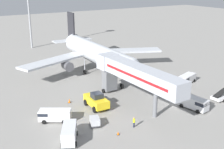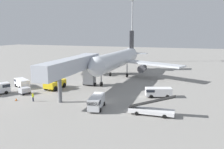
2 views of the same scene
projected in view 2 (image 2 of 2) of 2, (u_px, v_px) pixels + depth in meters
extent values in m
plane|color=gray|center=(97.00, 103.00, 39.79)|extent=(300.00, 300.00, 0.00)
cylinder|color=silver|center=(117.00, 60.00, 61.14)|extent=(4.94, 27.49, 4.35)
cone|color=silver|center=(92.00, 68.00, 47.03)|extent=(4.33, 3.34, 4.26)
cone|color=silver|center=(133.00, 53.00, 76.01)|extent=(4.24, 5.14, 4.13)
cube|color=#232328|center=(132.00, 41.00, 74.10)|extent=(0.45, 3.97, 6.95)
cube|color=silver|center=(139.00, 53.00, 73.58)|extent=(5.28, 3.00, 0.24)
cube|color=silver|center=(124.00, 53.00, 75.37)|extent=(5.28, 3.00, 0.24)
cube|color=silver|center=(154.00, 64.00, 60.22)|extent=(16.85, 10.21, 0.44)
cube|color=silver|center=(89.00, 61.00, 66.83)|extent=(16.96, 9.60, 0.44)
cylinder|color=#4C4C51|center=(142.00, 69.00, 60.54)|extent=(2.12, 2.73, 2.06)
cylinder|color=#4C4C51|center=(96.00, 66.00, 65.21)|extent=(2.12, 2.73, 2.06)
cylinder|color=gray|center=(101.00, 77.00, 51.84)|extent=(0.28, 0.28, 3.16)
cylinder|color=black|center=(101.00, 84.00, 52.13)|extent=(0.37, 1.11, 1.10)
cylinder|color=gray|center=(127.00, 70.00, 62.33)|extent=(0.28, 0.28, 3.16)
cylinder|color=black|center=(127.00, 75.00, 62.62)|extent=(0.37, 1.11, 1.10)
cylinder|color=gray|center=(110.00, 69.00, 64.05)|extent=(0.28, 0.28, 3.16)
cylinder|color=black|center=(110.00, 74.00, 64.34)|extent=(0.37, 1.11, 1.10)
cube|color=#B2B7C1|center=(69.00, 66.00, 43.00)|extent=(3.66, 19.29, 2.70)
cube|color=red|center=(62.00, 65.00, 43.44)|extent=(0.60, 16.12, 0.44)
cube|color=#B2B7C1|center=(90.00, 60.00, 52.57)|extent=(3.55, 2.92, 2.84)
cube|color=#232833|center=(92.00, 58.00, 53.74)|extent=(3.31, 0.35, 0.90)
cube|color=slate|center=(89.00, 75.00, 52.66)|extent=(2.61, 1.89, 4.32)
cylinder|color=black|center=(84.00, 83.00, 53.47)|extent=(0.33, 0.81, 0.80)
cylinder|color=black|center=(95.00, 84.00, 52.65)|extent=(0.33, 0.81, 0.80)
cylinder|color=slate|center=(60.00, 89.00, 40.08)|extent=(0.70, 0.70, 4.72)
cube|color=yellow|center=(55.00, 83.00, 49.84)|extent=(2.61, 5.41, 1.33)
cube|color=#232833|center=(54.00, 79.00, 49.39)|extent=(1.77, 1.85, 0.90)
cylinder|color=black|center=(55.00, 89.00, 47.96)|extent=(0.43, 1.11, 1.10)
cylinder|color=black|center=(46.00, 88.00, 48.78)|extent=(0.43, 1.11, 1.10)
cylinder|color=black|center=(64.00, 85.00, 51.15)|extent=(0.43, 1.11, 1.10)
cylinder|color=black|center=(55.00, 84.00, 51.96)|extent=(0.43, 1.11, 1.10)
cube|color=white|center=(151.00, 111.00, 34.30)|extent=(6.92, 2.17, 0.55)
cube|color=black|center=(152.00, 102.00, 34.02)|extent=(6.94, 1.28, 2.38)
cylinder|color=black|center=(165.00, 112.00, 34.62)|extent=(0.61, 0.24, 0.60)
cylinder|color=black|center=(164.00, 116.00, 32.86)|extent=(0.61, 0.24, 0.60)
cylinder|color=black|center=(139.00, 109.00, 35.84)|extent=(0.61, 0.24, 0.60)
cylinder|color=black|center=(137.00, 113.00, 34.09)|extent=(0.61, 0.24, 0.60)
cube|color=white|center=(158.00, 92.00, 43.62)|extent=(5.33, 3.39, 1.51)
cube|color=#1E232D|center=(150.00, 90.00, 43.58)|extent=(2.13, 2.35, 0.48)
cylinder|color=black|center=(151.00, 97.00, 42.86)|extent=(0.75, 0.54, 0.68)
cylinder|color=black|center=(150.00, 94.00, 44.67)|extent=(0.75, 0.54, 0.68)
cylinder|color=black|center=(167.00, 97.00, 42.82)|extent=(0.75, 0.54, 0.68)
cylinder|color=black|center=(165.00, 94.00, 44.63)|extent=(0.75, 0.54, 0.68)
cube|color=silver|center=(97.00, 101.00, 36.95)|extent=(2.78, 5.48, 1.83)
cube|color=#1E232D|center=(94.00, 102.00, 35.16)|extent=(2.17, 1.99, 0.58)
cylinder|color=black|center=(100.00, 110.00, 35.41)|extent=(0.45, 0.73, 0.68)
cylinder|color=black|center=(89.00, 110.00, 35.68)|extent=(0.45, 0.73, 0.68)
cylinder|color=black|center=(104.00, 104.00, 38.55)|extent=(0.45, 0.73, 0.68)
cylinder|color=black|center=(94.00, 103.00, 38.82)|extent=(0.45, 0.73, 0.68)
cube|color=#1E232D|center=(5.00, 85.00, 46.27)|extent=(2.34, 2.20, 0.61)
cylinder|color=black|center=(3.00, 91.00, 47.05)|extent=(0.61, 0.75, 0.68)
cylinder|color=black|center=(6.00, 92.00, 45.79)|extent=(0.61, 0.75, 0.68)
cube|color=white|center=(22.00, 83.00, 51.33)|extent=(5.21, 4.23, 1.59)
cube|color=#1E232D|center=(19.00, 80.00, 52.53)|extent=(2.38, 2.51, 0.51)
cylinder|color=black|center=(16.00, 85.00, 52.04)|extent=(0.76, 0.66, 0.68)
cylinder|color=black|center=(24.00, 84.00, 53.21)|extent=(0.76, 0.66, 0.68)
cylinder|color=black|center=(20.00, 88.00, 49.73)|extent=(0.76, 0.66, 0.68)
cylinder|color=black|center=(29.00, 86.00, 50.89)|extent=(0.76, 0.66, 0.68)
cube|color=#38383D|center=(25.00, 93.00, 45.73)|extent=(1.92, 2.33, 0.22)
cube|color=silver|center=(25.00, 90.00, 45.63)|extent=(1.92, 2.33, 0.94)
cylinder|color=black|center=(23.00, 94.00, 44.83)|extent=(0.23, 0.38, 0.36)
cylinder|color=black|center=(20.00, 93.00, 45.58)|extent=(0.23, 0.38, 0.36)
cylinder|color=black|center=(30.00, 93.00, 45.93)|extent=(0.23, 0.38, 0.36)
cylinder|color=black|center=(26.00, 92.00, 46.67)|extent=(0.23, 0.38, 0.36)
cylinder|color=#1E2333|center=(33.00, 99.00, 40.94)|extent=(0.34, 0.34, 0.80)
cylinder|color=#D8EA19|center=(33.00, 95.00, 40.81)|extent=(0.45, 0.45, 0.64)
sphere|color=tan|center=(33.00, 93.00, 40.73)|extent=(0.22, 0.22, 0.22)
cube|color=black|center=(54.00, 83.00, 55.13)|extent=(0.50, 0.50, 0.03)
cone|color=orange|center=(54.00, 82.00, 55.06)|extent=(0.43, 0.43, 0.74)
cube|color=black|center=(16.00, 101.00, 41.43)|extent=(0.35, 0.35, 0.03)
cone|color=orange|center=(16.00, 99.00, 41.38)|extent=(0.30, 0.30, 0.51)
cylinder|color=#93969B|center=(132.00, 31.00, 93.97)|extent=(0.56, 0.56, 25.25)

